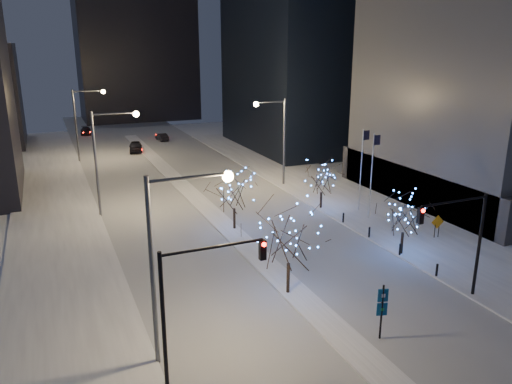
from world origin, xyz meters
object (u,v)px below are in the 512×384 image
wayfinding_sign (382,306)px  holiday_tree_plaza_near (404,215)px  car_near (136,147)px  traffic_signal_east (463,231)px  holiday_tree_median_near (289,236)px  street_lamp_east (277,131)px  holiday_tree_plaza_far (322,178)px  car_far (86,131)px  street_lamp_w_near (172,243)px  street_lamp_w_mid (106,149)px  holiday_tree_median_far (234,191)px  street_lamp_w_far (83,115)px  traffic_signal_west (195,291)px  construction_sign (437,224)px  car_mid (162,137)px

wayfinding_sign → holiday_tree_plaza_near: bearing=62.3°
car_near → holiday_tree_plaza_near: size_ratio=0.95×
traffic_signal_east → holiday_tree_median_near: 10.70m
street_lamp_east → holiday_tree_plaza_far: street_lamp_east is taller
car_far → holiday_tree_plaza_far: 57.21m
street_lamp_w_near → street_lamp_w_mid: same height
traffic_signal_east → holiday_tree_median_far: size_ratio=1.27×
street_lamp_w_near → car_far: size_ratio=2.26×
street_lamp_w_far → car_near: bearing=26.5°
traffic_signal_west → construction_sign: bearing=22.3°
traffic_signal_west → holiday_tree_median_near: bearing=37.0°
traffic_signal_west → car_mid: traffic_signal_west is taller
traffic_signal_west → holiday_tree_median_near: traffic_signal_west is taller
holiday_tree_plaza_near → street_lamp_w_near: bearing=-162.3°
traffic_signal_east → holiday_tree_plaza_near: size_ratio=1.41×
street_lamp_w_mid → car_far: 48.32m
car_far → traffic_signal_east: bearing=-72.6°
car_near → holiday_tree_median_near: bearing=-79.3°
street_lamp_w_near → construction_sign: (24.35, 7.75, -5.17)m
street_lamp_w_near → holiday_tree_plaza_far: 27.08m
holiday_tree_median_far → car_near: bearing=93.1°
street_lamp_w_far → holiday_tree_plaza_far: bearing=-58.3°
street_lamp_east → traffic_signal_east: size_ratio=1.43×
car_mid → traffic_signal_west: bearing=73.9°
street_lamp_w_near → wayfinding_sign: 12.03m
wayfinding_sign → traffic_signal_west: bearing=-167.4°
street_lamp_east → traffic_signal_west: size_ratio=1.43×
street_lamp_w_mid → traffic_signal_west: 27.06m
traffic_signal_east → construction_sign: traffic_signal_east is taller
holiday_tree_plaza_near → construction_sign: 5.50m
street_lamp_w_near → street_lamp_east: bearing=55.8°
holiday_tree_median_far → holiday_tree_plaza_far: bearing=11.6°
car_near → car_mid: size_ratio=1.24×
street_lamp_east → car_far: 48.45m
traffic_signal_east → holiday_tree_plaza_far: traffic_signal_east is taller
street_lamp_w_mid → street_lamp_w_far: bearing=90.0°
street_lamp_w_far → traffic_signal_west: bearing=-89.5°
car_far → holiday_tree_median_far: bearing=-77.2°
car_near → holiday_tree_median_far: size_ratio=0.86×
street_lamp_w_mid → traffic_signal_west: bearing=-88.9°
street_lamp_east → traffic_signal_west: bearing=-121.7°
street_lamp_east → car_far: size_ratio=2.26×
car_far → holiday_tree_plaza_far: bearing=-66.9°
car_far → car_near: bearing=-68.6°
car_mid → wayfinding_sign: 64.22m
traffic_signal_east → holiday_tree_plaza_far: (1.56, 19.56, -1.56)m
street_lamp_w_mid → holiday_tree_plaza_near: (19.44, -18.80, -3.22)m
street_lamp_w_mid → wayfinding_sign: (10.83, -27.68, -4.48)m
street_lamp_w_mid → car_mid: (13.26, 36.48, -5.87)m
street_lamp_w_near → traffic_signal_east: street_lamp_w_near is taller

